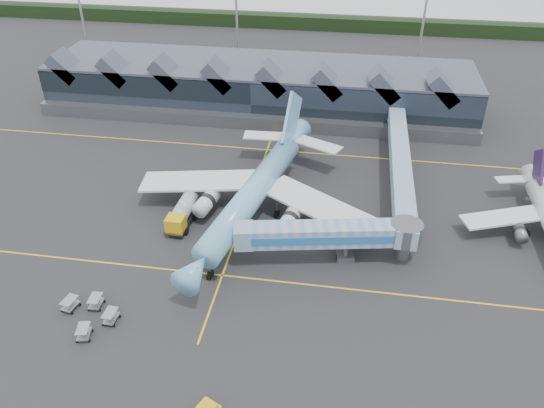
# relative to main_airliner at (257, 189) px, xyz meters

# --- Properties ---
(ground) EXTENTS (260.00, 260.00, 0.00)m
(ground) POSITION_rel_main_airliner_xyz_m (-1.85, -7.44, -4.21)
(ground) COLOR #262628
(ground) RESTS_ON ground
(taxi_stripes) EXTENTS (120.00, 60.00, 0.01)m
(taxi_stripes) POSITION_rel_main_airliner_xyz_m (-1.85, 2.56, -4.20)
(taxi_stripes) COLOR yellow
(taxi_stripes) RESTS_ON ground
(tree_line_far) EXTENTS (260.00, 4.00, 4.00)m
(tree_line_far) POSITION_rel_main_airliner_xyz_m (-1.85, 102.56, -2.21)
(tree_line_far) COLOR black
(tree_line_far) RESTS_ON ground
(terminal) EXTENTS (90.00, 22.25, 12.52)m
(terminal) POSITION_rel_main_airliner_xyz_m (-6.91, 39.91, 0.67)
(terminal) COLOR black
(terminal) RESTS_ON ground
(light_masts) EXTENTS (132.40, 42.56, 22.45)m
(light_masts) POSITION_rel_main_airliner_xyz_m (19.15, 55.36, 8.28)
(light_masts) COLOR #93979B
(light_masts) RESTS_ON ground
(main_airliner) EXTENTS (37.99, 44.31, 14.32)m
(main_airliner) POSITION_rel_main_airliner_xyz_m (0.00, 0.00, 0.00)
(main_airliner) COLOR #73C2EA
(main_airliner) RESTS_ON ground
(jet_bridge) EXTENTS (25.13, 8.15, 5.99)m
(jet_bridge) POSITION_rel_main_airliner_xyz_m (13.06, -9.70, 0.00)
(jet_bridge) COLOR #7090BB
(jet_bridge) RESTS_ON ground
(fuel_truck) EXTENTS (3.34, 10.50, 3.50)m
(fuel_truck) POSITION_rel_main_airliner_xyz_m (-10.39, -3.80, -2.24)
(fuel_truck) COLOR black
(fuel_truck) RESTS_ON ground
(baggage_carts) EXTENTS (7.48, 7.19, 1.50)m
(baggage_carts) POSITION_rel_main_airliner_xyz_m (-15.67, -25.48, -3.37)
(baggage_carts) COLOR #97999F
(baggage_carts) RESTS_ON ground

